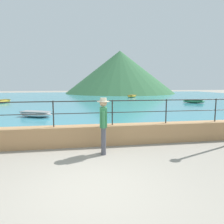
{
  "coord_description": "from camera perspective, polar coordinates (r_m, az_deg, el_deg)",
  "views": [
    {
      "loc": [
        -0.28,
        -4.23,
        2.19
      ],
      "look_at": [
        1.1,
        3.7,
        1.1
      ],
      "focal_mm": 34.19,
      "sensor_mm": 36.0,
      "label": 1
    }
  ],
  "objects": [
    {
      "name": "lake_water",
      "position": [
        30.15,
        -9.32,
        3.48
      ],
      "size": [
        64.0,
        44.32,
        0.06
      ],
      "primitive_type": "cube",
      "color": "teal",
      "rests_on": "ground"
    },
    {
      "name": "promenade_wall",
      "position": [
        7.66,
        -7.53,
        -6.25
      ],
      "size": [
        20.0,
        0.56,
        0.7
      ],
      "primitive_type": "cube",
      "color": "tan",
      "rests_on": "ground"
    },
    {
      "name": "hill_main",
      "position": [
        47.15,
        2.11,
        10.58
      ],
      "size": [
        23.68,
        23.68,
        9.14
      ],
      "primitive_type": "cone",
      "color": "#33663D",
      "rests_on": "ground"
    },
    {
      "name": "person_walking",
      "position": [
        6.55,
        -2.32,
        -2.95
      ],
      "size": [
        0.38,
        0.57,
        1.75
      ],
      "color": "#4C4C56",
      "rests_on": "ground"
    },
    {
      "name": "ground_plane",
      "position": [
        4.77,
        -5.75,
        -19.64
      ],
      "size": [
        120.0,
        120.0,
        0.0
      ],
      "primitive_type": "plane",
      "color": "gray"
    },
    {
      "name": "boat_1",
      "position": [
        32.88,
        5.37,
        4.28
      ],
      "size": [
        2.21,
        2.31,
        0.36
      ],
      "color": "gold",
      "rests_on": "lake_water"
    },
    {
      "name": "railing",
      "position": [
        7.48,
        -7.66,
        1.05
      ],
      "size": [
        18.44,
        0.04,
        0.9
      ],
      "color": "#282623",
      "rests_on": "promenade_wall"
    },
    {
      "name": "boat_2",
      "position": [
        24.9,
        21.02,
        2.73
      ],
      "size": [
        2.32,
        2.2,
        0.36
      ],
      "color": "#338C59",
      "rests_on": "lake_water"
    },
    {
      "name": "boat_3",
      "position": [
        26.15,
        -27.48,
        2.58
      ],
      "size": [
        1.98,
        2.43,
        0.36
      ],
      "color": "gold",
      "rests_on": "lake_water"
    },
    {
      "name": "boat_0",
      "position": [
        14.42,
        -19.75,
        -0.46
      ],
      "size": [
        2.46,
        1.8,
        0.36
      ],
      "color": "white",
      "rests_on": "lake_water"
    }
  ]
}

